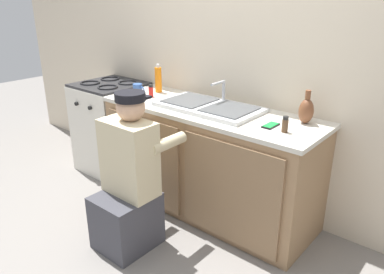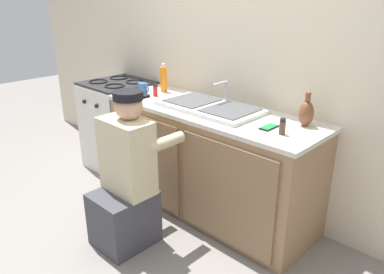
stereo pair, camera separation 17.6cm
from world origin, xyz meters
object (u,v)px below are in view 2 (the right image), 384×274
at_px(plumber_person, 126,183).
at_px(spice_bottle_red, 155,90).
at_px(stove_range, 120,125).
at_px(cell_phone, 269,127).
at_px(vase_decorative, 306,113).
at_px(soap_bottle_orange, 164,79).
at_px(sink_double_basin, 210,107).
at_px(coffee_mug, 143,88).
at_px(spice_bottle_pepper, 282,127).

distance_m(plumber_person, spice_bottle_red, 0.95).
height_order(stove_range, plumber_person, plumber_person).
bearing_deg(cell_phone, vase_decorative, 54.20).
relative_size(plumber_person, soap_bottle_orange, 4.42).
bearing_deg(spice_bottle_red, sink_double_basin, 3.75).
bearing_deg(cell_phone, plumber_person, -135.67).
bearing_deg(spice_bottle_red, coffee_mug, -169.95).
relative_size(sink_double_basin, plumber_person, 0.72).
relative_size(coffee_mug, spice_bottle_pepper, 1.20).
bearing_deg(stove_range, coffee_mug, -7.26).
height_order(plumber_person, vase_decorative, plumber_person).
height_order(soap_bottle_orange, coffee_mug, soap_bottle_orange).
distance_m(cell_phone, spice_bottle_pepper, 0.14).
height_order(plumber_person, soap_bottle_orange, soap_bottle_orange).
distance_m(sink_double_basin, soap_bottle_orange, 0.67).
bearing_deg(spice_bottle_pepper, spice_bottle_red, 177.31).
relative_size(stove_range, vase_decorative, 3.90).
relative_size(cell_phone, soap_bottle_orange, 0.56).
height_order(vase_decorative, spice_bottle_pepper, vase_decorative).
relative_size(plumber_person, cell_phone, 7.89).
bearing_deg(sink_double_basin, cell_phone, -5.80).
bearing_deg(stove_range, soap_bottle_orange, 12.21).
distance_m(sink_double_basin, plumber_person, 0.85).
bearing_deg(spice_bottle_red, spice_bottle_pepper, -2.69).
relative_size(sink_double_basin, cell_phone, 5.71).
bearing_deg(plumber_person, vase_decorative, 46.38).
relative_size(sink_double_basin, spice_bottle_pepper, 7.62).
bearing_deg(spice_bottle_red, soap_bottle_orange, 112.14).
xyz_separation_m(stove_range, coffee_mug, (0.48, -0.06, 0.47)).
bearing_deg(spice_bottle_red, vase_decorative, 8.17).
xyz_separation_m(stove_range, spice_bottle_pepper, (1.89, -0.10, 0.47)).
bearing_deg(stove_range, plumber_person, -33.95).
distance_m(sink_double_basin, cell_phone, 0.56).
distance_m(stove_range, cell_phone, 1.82).
xyz_separation_m(sink_double_basin, spice_bottle_pepper, (0.68, -0.10, 0.03)).
distance_m(stove_range, plumber_person, 1.30).
height_order(sink_double_basin, cell_phone, sink_double_basin).
distance_m(vase_decorative, soap_bottle_orange, 1.36).
xyz_separation_m(stove_range, vase_decorative, (1.91, 0.15, 0.51)).
bearing_deg(coffee_mug, vase_decorative, 8.35).
height_order(plumber_person, spice_bottle_red, plumber_person).
bearing_deg(plumber_person, spice_bottle_red, 124.06).
bearing_deg(plumber_person, soap_bottle_orange, 122.07).
distance_m(sink_double_basin, spice_bottle_pepper, 0.69).
bearing_deg(vase_decorative, cell_phone, -125.80).
xyz_separation_m(plumber_person, soap_bottle_orange, (-0.53, 0.84, 0.52)).
distance_m(soap_bottle_orange, coffee_mug, 0.20).
bearing_deg(soap_bottle_orange, sink_double_basin, -10.09).
distance_m(cell_phone, soap_bottle_orange, 1.23).
xyz_separation_m(soap_bottle_orange, coffee_mug, (-0.07, -0.18, -0.07)).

